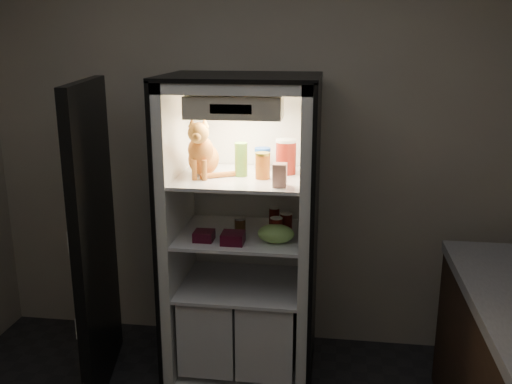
% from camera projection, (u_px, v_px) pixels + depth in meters
% --- Properties ---
extents(room_shell, '(3.60, 3.60, 3.60)m').
position_uv_depth(room_shell, '(178.00, 174.00, 1.99)').
color(room_shell, white).
rests_on(room_shell, floor).
extents(refrigerator, '(0.90, 0.72, 1.88)m').
position_uv_depth(refrigerator, '(243.00, 252.00, 3.53)').
color(refrigerator, white).
rests_on(refrigerator, floor).
extents(fridge_door, '(0.23, 0.87, 1.85)m').
position_uv_depth(fridge_door, '(95.00, 242.00, 3.35)').
color(fridge_door, black).
rests_on(fridge_door, floor).
extents(tabby_cat, '(0.30, 0.34, 0.36)m').
position_uv_depth(tabby_cat, '(202.00, 153.00, 3.31)').
color(tabby_cat, '#B64717').
rests_on(tabby_cat, refrigerator).
extents(parmesan_shaker, '(0.08, 0.08, 0.20)m').
position_uv_depth(parmesan_shaker, '(241.00, 159.00, 3.32)').
color(parmesan_shaker, '#238025').
rests_on(parmesan_shaker, refrigerator).
extents(mayo_tub, '(0.10, 0.10, 0.14)m').
position_uv_depth(mayo_tub, '(263.00, 159.00, 3.48)').
color(mayo_tub, white).
rests_on(mayo_tub, refrigerator).
extents(salsa_jar, '(0.09, 0.09, 0.15)m').
position_uv_depth(salsa_jar, '(263.00, 166.00, 3.27)').
color(salsa_jar, maroon).
rests_on(salsa_jar, refrigerator).
extents(pepper_jar, '(0.12, 0.12, 0.21)m').
position_uv_depth(pepper_jar, '(286.00, 157.00, 3.38)').
color(pepper_jar, '#A72B16').
rests_on(pepper_jar, refrigerator).
extents(cream_carton, '(0.07, 0.07, 0.13)m').
position_uv_depth(cream_carton, '(280.00, 175.00, 3.10)').
color(cream_carton, silver).
rests_on(cream_carton, refrigerator).
extents(soda_can_a, '(0.07, 0.07, 0.12)m').
position_uv_depth(soda_can_a, '(274.00, 217.00, 3.53)').
color(soda_can_a, black).
rests_on(soda_can_a, refrigerator).
extents(soda_can_b, '(0.07, 0.07, 0.14)m').
position_uv_depth(soda_can_b, '(286.00, 224.00, 3.38)').
color(soda_can_b, black).
rests_on(soda_can_b, refrigerator).
extents(soda_can_c, '(0.07, 0.07, 0.13)m').
position_uv_depth(soda_can_c, '(276.00, 229.00, 3.30)').
color(soda_can_c, black).
rests_on(soda_can_c, refrigerator).
extents(condiment_jar, '(0.07, 0.07, 0.09)m').
position_uv_depth(condiment_jar, '(240.00, 225.00, 3.43)').
color(condiment_jar, '#533217').
rests_on(condiment_jar, refrigerator).
extents(grape_bag, '(0.21, 0.15, 0.11)m').
position_uv_depth(grape_bag, '(276.00, 234.00, 3.26)').
color(grape_bag, '#8BC85D').
rests_on(grape_bag, refrigerator).
extents(berry_box_left, '(0.11, 0.11, 0.06)m').
position_uv_depth(berry_box_left, '(204.00, 236.00, 3.30)').
color(berry_box_left, '#500D21').
rests_on(berry_box_left, refrigerator).
extents(berry_box_right, '(0.13, 0.13, 0.06)m').
position_uv_depth(berry_box_right, '(233.00, 238.00, 3.25)').
color(berry_box_right, '#500D21').
rests_on(berry_box_right, refrigerator).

